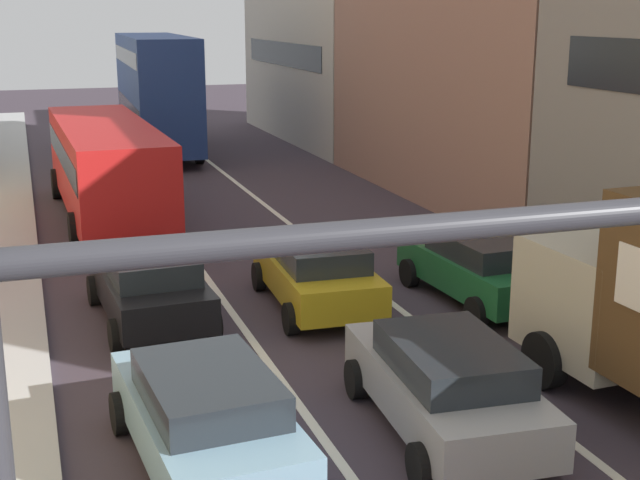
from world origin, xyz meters
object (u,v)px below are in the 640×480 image
(sedan_left_lane_third, at_px, (150,284))
(bus_far_queue_secondary, at_px, (157,89))
(bus_mid_queue_primary, at_px, (106,162))
(sedan_centre_lane_second, at_px, (446,383))
(sedan_right_lane_behind_truck, at_px, (480,266))
(hatchback_centre_lane_third, at_px, (317,271))
(wagon_left_lane_second, at_px, (206,415))

(sedan_left_lane_third, xyz_separation_m, bus_far_queue_secondary, (3.44, 21.71, 2.03))
(sedan_left_lane_third, height_order, bus_mid_queue_primary, bus_mid_queue_primary)
(sedan_centre_lane_second, distance_m, bus_mid_queue_primary, 16.09)
(sedan_right_lane_behind_truck, bearing_deg, bus_mid_queue_primary, 30.50)
(bus_far_queue_secondary, bearing_deg, sedan_right_lane_behind_truck, -169.62)
(bus_mid_queue_primary, distance_m, bus_far_queue_secondary, 12.76)
(sedan_left_lane_third, xyz_separation_m, sedan_right_lane_behind_truck, (6.91, -0.95, 0.00))
(hatchback_centre_lane_third, relative_size, sedan_left_lane_third, 1.00)
(sedan_centre_lane_second, height_order, hatchback_centre_lane_third, same)
(wagon_left_lane_second, relative_size, bus_mid_queue_primary, 0.42)
(wagon_left_lane_second, height_order, hatchback_centre_lane_third, same)
(hatchback_centre_lane_third, height_order, bus_mid_queue_primary, bus_mid_queue_primary)
(sedan_right_lane_behind_truck, height_order, bus_mid_queue_primary, bus_mid_queue_primary)
(sedan_centre_lane_second, distance_m, sedan_right_lane_behind_truck, 6.34)
(hatchback_centre_lane_third, height_order, bus_far_queue_secondary, bus_far_queue_secondary)
(sedan_centre_lane_second, bearing_deg, hatchback_centre_lane_third, 3.78)
(wagon_left_lane_second, distance_m, bus_mid_queue_primary, 15.67)
(wagon_left_lane_second, relative_size, hatchback_centre_lane_third, 1.01)
(sedan_right_lane_behind_truck, relative_size, bus_mid_queue_primary, 0.41)
(hatchback_centre_lane_third, bearing_deg, bus_far_queue_secondary, 2.53)
(sedan_centre_lane_second, relative_size, sedan_left_lane_third, 1.00)
(wagon_left_lane_second, distance_m, hatchback_centre_lane_third, 6.96)
(sedan_centre_lane_second, xyz_separation_m, sedan_left_lane_third, (-3.45, 6.27, 0.00))
(sedan_centre_lane_second, distance_m, sedan_left_lane_third, 7.16)
(sedan_right_lane_behind_truck, bearing_deg, sedan_left_lane_third, 79.37)
(sedan_right_lane_behind_truck, bearing_deg, hatchback_centre_lane_third, 75.32)
(hatchback_centre_lane_third, height_order, sedan_left_lane_third, same)
(wagon_left_lane_second, distance_m, bus_far_queue_secondary, 28.21)
(bus_far_queue_secondary, bearing_deg, sedan_centre_lane_second, -178.30)
(sedan_centre_lane_second, xyz_separation_m, wagon_left_lane_second, (-3.56, 0.07, 0.00))
(bus_far_queue_secondary, bearing_deg, hatchback_centre_lane_third, -178.30)
(sedan_centre_lane_second, relative_size, sedan_right_lane_behind_truck, 1.01)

